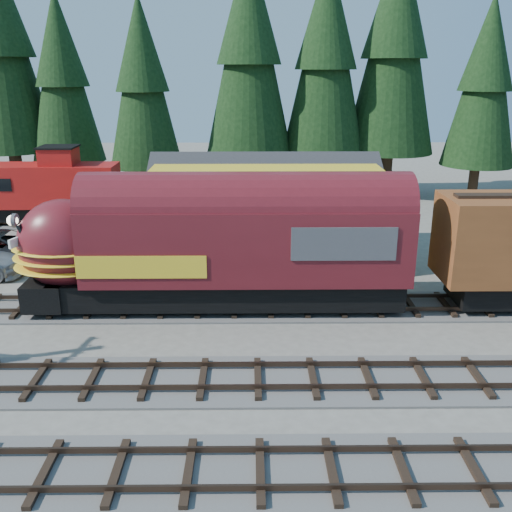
{
  "coord_description": "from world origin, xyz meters",
  "views": [
    {
      "loc": [
        -0.83,
        -18.36,
        9.78
      ],
      "look_at": [
        -0.6,
        4.0,
        2.34
      ],
      "focal_mm": 40.0,
      "sensor_mm": 36.0,
      "label": 1
    }
  ],
  "objects_px": {
    "caboose": "(49,188)",
    "locomotive": "(205,251)",
    "pickup_truck_a": "(4,248)",
    "depot": "(266,205)"
  },
  "relations": [
    {
      "from": "caboose",
      "to": "locomotive",
      "type": "bearing_deg",
      "value": -51.59
    },
    {
      "from": "locomotive",
      "to": "pickup_truck_a",
      "type": "bearing_deg",
      "value": 151.45
    },
    {
      "from": "caboose",
      "to": "pickup_truck_a",
      "type": "distance_m",
      "value": 8.19
    },
    {
      "from": "caboose",
      "to": "pickup_truck_a",
      "type": "height_order",
      "value": "caboose"
    },
    {
      "from": "depot",
      "to": "pickup_truck_a",
      "type": "xyz_separation_m",
      "value": [
        -13.61,
        -0.56,
        -2.09
      ]
    },
    {
      "from": "depot",
      "to": "locomotive",
      "type": "relative_size",
      "value": 0.79
    },
    {
      "from": "locomotive",
      "to": "depot",
      "type": "bearing_deg",
      "value": 67.47
    },
    {
      "from": "caboose",
      "to": "depot",
      "type": "bearing_deg",
      "value": -28.53
    },
    {
      "from": "depot",
      "to": "caboose",
      "type": "distance_m",
      "value": 15.72
    },
    {
      "from": "locomotive",
      "to": "caboose",
      "type": "bearing_deg",
      "value": 128.41
    }
  ]
}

